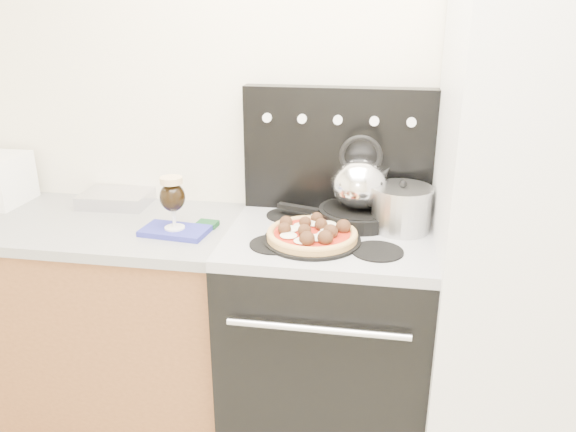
% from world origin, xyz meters
% --- Properties ---
extents(room_shell, '(3.52, 3.01, 2.52)m').
position_xyz_m(room_shell, '(0.00, 0.29, 1.25)').
color(room_shell, beige).
rests_on(room_shell, ground).
extents(base_cabinet, '(1.45, 0.60, 0.86)m').
position_xyz_m(base_cabinet, '(-1.02, 1.20, 0.43)').
color(base_cabinet, brown).
rests_on(base_cabinet, ground).
extents(countertop, '(1.48, 0.63, 0.04)m').
position_xyz_m(countertop, '(-1.02, 1.20, 0.88)').
color(countertop, gray).
rests_on(countertop, base_cabinet).
extents(stove_body, '(0.76, 0.65, 0.88)m').
position_xyz_m(stove_body, '(0.08, 1.18, 0.44)').
color(stove_body, black).
rests_on(stove_body, ground).
extents(cooktop, '(0.76, 0.65, 0.04)m').
position_xyz_m(cooktop, '(0.08, 1.18, 0.90)').
color(cooktop, '#ADADB2').
rests_on(cooktop, stove_body).
extents(backguard, '(0.76, 0.08, 0.50)m').
position_xyz_m(backguard, '(0.08, 1.45, 1.17)').
color(backguard, black).
rests_on(backguard, cooktop).
extents(fridge, '(0.64, 0.68, 1.90)m').
position_xyz_m(fridge, '(0.78, 1.15, 0.95)').
color(fridge, silver).
rests_on(fridge, ground).
extents(foil_sheet, '(0.30, 0.22, 0.06)m').
position_xyz_m(foil_sheet, '(-0.87, 1.39, 0.93)').
color(foil_sheet, white).
rests_on(foil_sheet, countertop).
extents(oven_mitt, '(0.26, 0.17, 0.02)m').
position_xyz_m(oven_mitt, '(-0.50, 1.12, 0.91)').
color(oven_mitt, '#2C309D').
rests_on(oven_mitt, countertop).
extents(beer_glass, '(0.11, 0.11, 0.21)m').
position_xyz_m(beer_glass, '(-0.50, 1.12, 1.02)').
color(beer_glass, black).
rests_on(beer_glass, oven_mitt).
extents(pizza_pan, '(0.36, 0.36, 0.01)m').
position_xyz_m(pizza_pan, '(0.03, 1.08, 0.93)').
color(pizza_pan, black).
rests_on(pizza_pan, cooktop).
extents(pizza, '(0.41, 0.41, 0.05)m').
position_xyz_m(pizza, '(0.03, 1.08, 0.95)').
color(pizza, tan).
rests_on(pizza, pizza_pan).
extents(skillet, '(0.39, 0.39, 0.06)m').
position_xyz_m(skillet, '(0.18, 1.31, 0.95)').
color(skillet, black).
rests_on(skillet, cooktop).
extents(tea_kettle, '(0.26, 0.26, 0.24)m').
position_xyz_m(tea_kettle, '(0.18, 1.31, 1.10)').
color(tea_kettle, silver).
rests_on(tea_kettle, skillet).
extents(stock_pot, '(0.24, 0.24, 0.16)m').
position_xyz_m(stock_pot, '(0.34, 1.25, 1.00)').
color(stock_pot, '#B8B8B8').
rests_on(stock_pot, cooktop).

